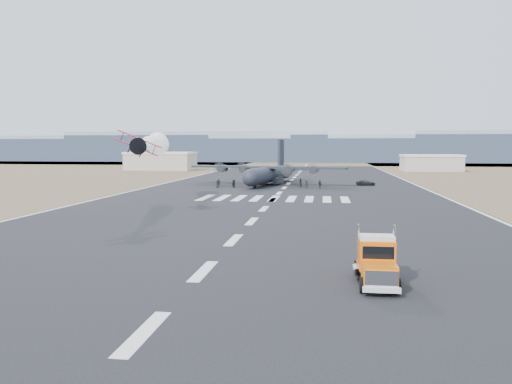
% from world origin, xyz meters
% --- Properties ---
extents(ground, '(500.00, 500.00, 0.00)m').
position_xyz_m(ground, '(0.00, 0.00, 0.00)').
color(ground, black).
rests_on(ground, ground).
extents(scrub_far, '(500.00, 80.00, 0.00)m').
position_xyz_m(scrub_far, '(0.00, 230.00, 0.00)').
color(scrub_far, brown).
rests_on(scrub_far, ground).
extents(runway_markings, '(60.00, 260.00, 0.01)m').
position_xyz_m(runway_markings, '(0.00, 60.00, 0.01)').
color(runway_markings, silver).
rests_on(runway_markings, ground).
extents(ridge_seg_a, '(150.00, 50.00, 13.00)m').
position_xyz_m(ridge_seg_a, '(-195.00, 260.00, 6.50)').
color(ridge_seg_a, '#8A9BB0').
rests_on(ridge_seg_a, ground).
extents(ridge_seg_b, '(150.00, 50.00, 15.00)m').
position_xyz_m(ridge_seg_b, '(-130.00, 260.00, 7.50)').
color(ridge_seg_b, '#8A9BB0').
rests_on(ridge_seg_b, ground).
extents(ridge_seg_c, '(150.00, 50.00, 17.00)m').
position_xyz_m(ridge_seg_c, '(-65.00, 260.00, 8.50)').
color(ridge_seg_c, '#8A9BB0').
rests_on(ridge_seg_c, ground).
extents(ridge_seg_d, '(150.00, 50.00, 13.00)m').
position_xyz_m(ridge_seg_d, '(0.00, 260.00, 6.50)').
color(ridge_seg_d, '#8A9BB0').
rests_on(ridge_seg_d, ground).
extents(ridge_seg_e, '(150.00, 50.00, 15.00)m').
position_xyz_m(ridge_seg_e, '(65.00, 260.00, 7.50)').
color(ridge_seg_e, '#8A9BB0').
rests_on(ridge_seg_e, ground).
extents(hangar_left, '(24.50, 14.50, 6.70)m').
position_xyz_m(hangar_left, '(-52.00, 145.00, 3.41)').
color(hangar_left, '#A59F93').
rests_on(hangar_left, ground).
extents(hangar_right, '(20.50, 12.50, 5.90)m').
position_xyz_m(hangar_right, '(46.00, 150.00, 3.01)').
color(hangar_right, '#A59F93').
rests_on(hangar_right, ground).
extents(semi_truck, '(2.46, 7.14, 3.21)m').
position_xyz_m(semi_truck, '(11.96, -1.55, 1.58)').
color(semi_truck, black).
rests_on(semi_truck, ground).
extents(aerobatic_biplane, '(5.67, 5.57, 3.56)m').
position_xyz_m(aerobatic_biplane, '(-15.34, 27.11, 9.21)').
color(aerobatic_biplane, '#AB0B28').
extents(smoke_trail, '(6.59, 22.79, 3.79)m').
position_xyz_m(smoke_trail, '(-19.38, 46.18, 9.36)').
color(smoke_trail, white).
extents(transport_aircraft, '(36.61, 29.99, 10.59)m').
position_xyz_m(transport_aircraft, '(-4.22, 81.21, 2.73)').
color(transport_aircraft, black).
rests_on(transport_aircraft, ground).
extents(support_vehicle, '(4.51, 2.50, 1.19)m').
position_xyz_m(support_vehicle, '(17.87, 81.11, 0.60)').
color(support_vehicle, black).
rests_on(support_vehicle, ground).
extents(crew_a, '(0.74, 0.77, 1.66)m').
position_xyz_m(crew_a, '(-11.24, 72.46, 0.83)').
color(crew_a, black).
rests_on(crew_a, ground).
extents(crew_b, '(0.80, 0.98, 1.75)m').
position_xyz_m(crew_b, '(-7.16, 75.18, 0.87)').
color(crew_b, black).
rests_on(crew_b, ground).
extents(crew_c, '(1.11, 1.15, 1.69)m').
position_xyz_m(crew_c, '(4.76, 71.22, 0.85)').
color(crew_c, black).
rests_on(crew_c, ground).
extents(crew_d, '(1.13, 1.06, 1.76)m').
position_xyz_m(crew_d, '(7.58, 72.30, 0.88)').
color(crew_d, black).
rests_on(crew_d, ground).
extents(crew_e, '(0.94, 0.86, 1.64)m').
position_xyz_m(crew_e, '(-14.33, 70.68, 0.82)').
color(crew_e, black).
rests_on(crew_e, ground).
extents(crew_f, '(0.68, 1.62, 1.70)m').
position_xyz_m(crew_f, '(-10.86, 71.52, 0.85)').
color(crew_f, black).
rests_on(crew_f, ground).
extents(crew_g, '(0.71, 0.64, 1.59)m').
position_xyz_m(crew_g, '(-15.10, 75.53, 0.80)').
color(crew_g, black).
rests_on(crew_g, ground).
extents(crew_h, '(0.74, 1.02, 1.90)m').
position_xyz_m(crew_h, '(3.31, 74.30, 0.95)').
color(crew_h, black).
rests_on(crew_h, ground).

